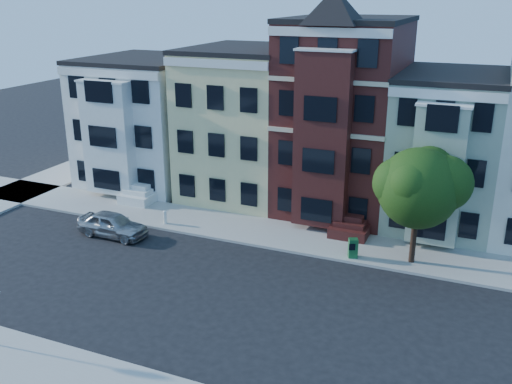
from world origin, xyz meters
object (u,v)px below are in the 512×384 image
at_px(street_tree, 418,194).
at_px(parked_car, 113,225).
at_px(newspaper_box, 353,248).
at_px(fire_hydrant, 165,218).

relative_size(street_tree, parked_car, 1.78).
bearing_deg(newspaper_box, parked_car, 166.85).
xyz_separation_m(street_tree, newspaper_box, (-3.02, -0.68, -3.31)).
bearing_deg(street_tree, newspaper_box, -167.36).
bearing_deg(newspaper_box, street_tree, -10.37).
xyz_separation_m(newspaper_box, fire_hydrant, (-11.87, 0.18, -0.20)).
bearing_deg(street_tree, fire_hydrant, -178.07).
bearing_deg(parked_car, fire_hydrant, -36.33).
height_order(parked_car, fire_hydrant, parked_car).
bearing_deg(fire_hydrant, newspaper_box, -0.85).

